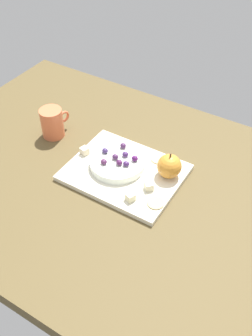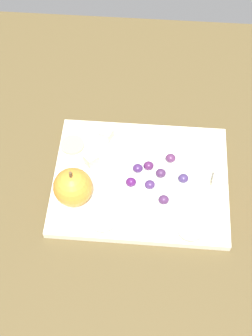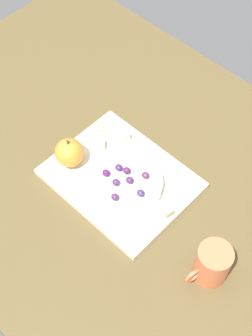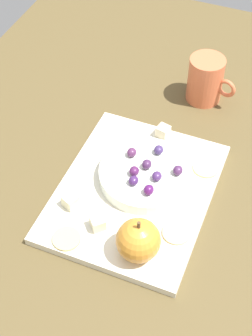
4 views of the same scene
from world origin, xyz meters
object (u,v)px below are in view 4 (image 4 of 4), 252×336
grape_6 (178,170)px  grape_4 (147,164)px  platter (135,192)px  cracker_0 (176,233)px  cracker_2 (206,168)px  grape_3 (157,176)px  grape_1 (131,152)px  grape_2 (149,190)px  apple_whole (138,240)px  cup (206,80)px  cheese_cube_0 (163,131)px  grape_0 (159,150)px  cheese_cube_2 (95,222)px  grape_5 (134,171)px  cracker_1 (66,239)px  grape_7 (133,182)px  serving_dish (145,175)px  cheese_cube_1 (70,201)px

grape_6 → grape_4: bearing=97.4°
platter → grape_4: 5.31cm
cracker_0 → cracker_2: 15.11cm
grape_4 → grape_3: bearing=-126.2°
grape_1 → grape_2: grape_2 is taller
platter → apple_whole: 13.32cm
cracker_2 → cup: 21.21cm
platter → cheese_cube_0: size_ratio=14.56×
cracker_0 → grape_0: (13.56, 7.98, 2.89)cm
cheese_cube_2 → grape_6: (13.78, -9.23, 2.03)cm
grape_5 → platter: bearing=-150.7°
platter → cracker_1: 15.05cm
cracker_0 → grape_2: (4.36, 6.43, 2.97)cm
apple_whole → grape_7: size_ratio=3.74×
platter → grape_5: 4.15cm
grape_6 → grape_5: bearing=113.4°
apple_whole → platter: bearing=23.3°
serving_dish → grape_5: grape_5 is taller
platter → grape_3: bearing=-61.9°
cracker_0 → grape_6: bearing=18.1°
cheese_cube_0 → cheese_cube_1: (-21.39, 8.83, 0.00)cm
cracker_0 → grape_5: (7.29, 10.16, 2.93)cm
grape_7 → grape_0: bearing=-10.3°
grape_1 → grape_6: (-0.96, -8.91, 0.03)cm
cracker_1 → grape_5: bearing=-20.9°
grape_2 → grape_3: size_ratio=1.00×
apple_whole → grape_4: 15.76cm
cracker_2 → cup: size_ratio=0.45×
cheese_cube_2 → cheese_cube_0: bearing=-7.7°
cracker_2 → serving_dish: bearing=124.1°
cracker_1 → grape_4: size_ratio=2.47×
cheese_cube_0 → grape_3: bearing=-165.9°
serving_dish → cheese_cube_0: bearing=3.4°
cracker_1 → grape_6: bearing=-35.0°
grape_0 → grape_5: bearing=160.9°
grape_2 → cheese_cube_2: bearing=142.2°
platter → grape_2: bearing=-118.4°
cracker_0 → grape_3: 10.31cm
serving_dish → apple_whole: size_ratio=2.33×
grape_2 → grape_3: bearing=-3.7°
grape_2 → grape_6: bearing=-27.8°
cracker_0 → grape_0: size_ratio=2.47×
cheese_cube_2 → grape_4: (13.08, -3.85, 2.03)cm
grape_3 → grape_4: 3.10cm
grape_5 → grape_6: bearing=-66.6°
cracker_0 → cup: size_ratio=0.45×
apple_whole → grape_0: 19.51cm
cheese_cube_0 → grape_0: bearing=-168.3°
cracker_1 → cracker_2: same height
cheese_cube_2 → cup: cup is taller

